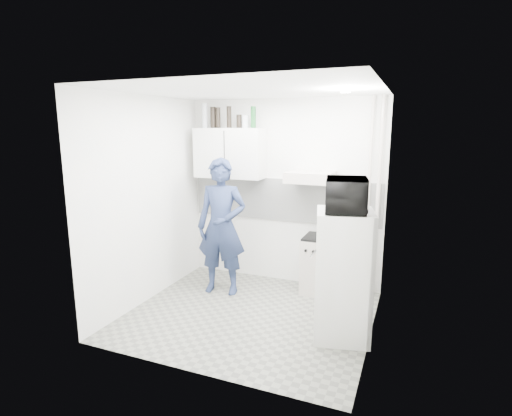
% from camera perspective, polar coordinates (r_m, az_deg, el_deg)
% --- Properties ---
extents(floor, '(2.80, 2.80, 0.00)m').
position_cam_1_polar(floor, '(4.95, -0.96, -15.01)').
color(floor, slate).
rests_on(floor, ground).
extents(ceiling, '(2.80, 2.80, 0.00)m').
position_cam_1_polar(ceiling, '(4.46, -1.08, 16.51)').
color(ceiling, white).
rests_on(ceiling, wall_back).
extents(wall_back, '(2.80, 0.00, 2.80)m').
position_cam_1_polar(wall_back, '(5.68, 3.93, 2.21)').
color(wall_back, white).
rests_on(wall_back, floor).
extents(wall_left, '(0.00, 2.60, 2.60)m').
position_cam_1_polar(wall_left, '(5.23, -15.28, 1.04)').
color(wall_left, white).
rests_on(wall_left, floor).
extents(wall_right, '(0.00, 2.60, 2.60)m').
position_cam_1_polar(wall_right, '(4.19, 16.88, -1.52)').
color(wall_right, white).
rests_on(wall_right, floor).
extents(person, '(0.72, 0.53, 1.82)m').
position_cam_1_polar(person, '(5.33, -4.93, -2.67)').
color(person, '#1F2A4A').
rests_on(person, floor).
extents(stove, '(0.47, 0.47, 0.75)m').
position_cam_1_polar(stove, '(5.51, 9.22, -8.11)').
color(stove, '#BFB4A8').
rests_on(stove, floor).
extents(fridge, '(0.69, 0.69, 1.38)m').
position_cam_1_polar(fridge, '(4.33, 12.31, -9.35)').
color(fridge, silver).
rests_on(fridge, floor).
extents(stove_top, '(0.45, 0.45, 0.03)m').
position_cam_1_polar(stove_top, '(5.40, 9.35, -4.20)').
color(stove_top, black).
rests_on(stove_top, stove).
extents(saucepan, '(0.19, 0.19, 0.11)m').
position_cam_1_polar(saucepan, '(5.32, 10.31, -3.71)').
color(saucepan, silver).
rests_on(saucepan, stove_top).
extents(microwave, '(0.66, 0.51, 0.33)m').
position_cam_1_polar(microwave, '(4.11, 12.81, 1.86)').
color(microwave, black).
rests_on(microwave, fridge).
extents(bottle_a, '(0.08, 0.08, 0.34)m').
position_cam_1_polar(bottle_a, '(5.91, -7.35, 12.94)').
color(bottle_a, '#B2B7BC').
rests_on(bottle_a, upper_cabinet).
extents(bottle_b, '(0.08, 0.08, 0.30)m').
position_cam_1_polar(bottle_b, '(5.85, -6.16, 12.74)').
color(bottle_b, black).
rests_on(bottle_b, upper_cabinet).
extents(bottle_c, '(0.07, 0.07, 0.29)m').
position_cam_1_polar(bottle_c, '(5.81, -5.45, 12.71)').
color(bottle_c, black).
rests_on(bottle_c, upper_cabinet).
extents(bottle_d, '(0.07, 0.07, 0.30)m').
position_cam_1_polar(bottle_d, '(5.73, -3.87, 12.82)').
color(bottle_d, black).
rests_on(bottle_d, upper_cabinet).
extents(canister_a, '(0.07, 0.07, 0.18)m').
position_cam_1_polar(canister_a, '(5.67, -2.43, 12.27)').
color(canister_a, black).
rests_on(canister_a, upper_cabinet).
extents(canister_b, '(0.09, 0.09, 0.17)m').
position_cam_1_polar(canister_b, '(5.63, -1.53, 12.22)').
color(canister_b, '#B2B7BC').
rests_on(canister_b, upper_cabinet).
extents(bottle_e, '(0.07, 0.07, 0.29)m').
position_cam_1_polar(bottle_e, '(5.58, -0.39, 12.84)').
color(bottle_e, '#144C1E').
rests_on(bottle_e, upper_cabinet).
extents(upper_cabinet, '(1.00, 0.35, 0.70)m').
position_cam_1_polar(upper_cabinet, '(5.74, -3.75, 7.83)').
color(upper_cabinet, silver).
rests_on(upper_cabinet, wall_back).
extents(range_hood, '(0.60, 0.50, 0.14)m').
position_cam_1_polar(range_hood, '(5.28, 7.77, 4.40)').
color(range_hood, '#BFB4A8').
rests_on(range_hood, wall_back).
extents(backsplash, '(2.74, 0.03, 0.60)m').
position_cam_1_polar(backsplash, '(5.68, 3.87, 1.20)').
color(backsplash, white).
rests_on(backsplash, wall_back).
extents(pipe_a, '(0.05, 0.05, 2.60)m').
position_cam_1_polar(pipe_a, '(5.35, 17.01, 1.17)').
color(pipe_a, '#BFB4A8').
rests_on(pipe_a, floor).
extents(pipe_b, '(0.04, 0.04, 2.60)m').
position_cam_1_polar(pipe_b, '(5.36, 15.73, 1.26)').
color(pipe_b, '#BFB4A8').
rests_on(pipe_b, floor).
extents(ceiling_spot_fixture, '(0.10, 0.10, 0.02)m').
position_cam_1_polar(ceiling_spot_fixture, '(4.36, 12.69, 15.96)').
color(ceiling_spot_fixture, white).
rests_on(ceiling_spot_fixture, ceiling).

